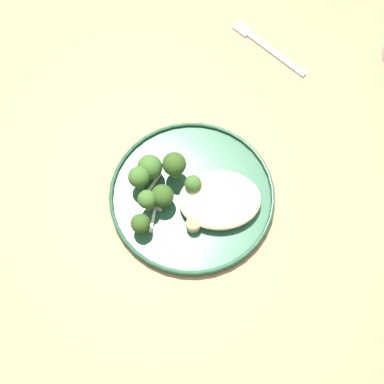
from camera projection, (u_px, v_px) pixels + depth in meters
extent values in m
plane|color=#47423D|center=(202.00, 278.00, 1.52)|extent=(6.00, 6.00, 0.00)
cube|color=#9E754C|center=(210.00, 185.00, 0.86)|extent=(1.40, 1.00, 0.04)
cylinder|color=#235133|center=(192.00, 195.00, 0.83)|extent=(0.29, 0.29, 0.01)
torus|color=#204B2E|center=(192.00, 194.00, 0.82)|extent=(0.29, 0.29, 0.01)
ellipsoid|color=beige|center=(220.00, 200.00, 0.80)|extent=(0.14, 0.11, 0.03)
cylinder|color=#DBB77A|center=(221.00, 202.00, 0.80)|extent=(0.03, 0.03, 0.01)
cylinder|color=#8E774F|center=(222.00, 200.00, 0.80)|extent=(0.02, 0.02, 0.00)
cylinder|color=#DBB77A|center=(208.00, 215.00, 0.79)|extent=(0.03, 0.03, 0.01)
cylinder|color=#8E774F|center=(208.00, 214.00, 0.79)|extent=(0.03, 0.03, 0.00)
cylinder|color=beige|center=(196.00, 183.00, 0.82)|extent=(0.03, 0.03, 0.01)
cylinder|color=#988766|center=(196.00, 181.00, 0.81)|extent=(0.03, 0.03, 0.00)
cylinder|color=#DBB77A|center=(193.00, 225.00, 0.79)|extent=(0.02, 0.02, 0.02)
cylinder|color=#8E774F|center=(193.00, 223.00, 0.78)|extent=(0.02, 0.02, 0.00)
cylinder|color=#E5C689|center=(208.00, 195.00, 0.81)|extent=(0.03, 0.03, 0.01)
cylinder|color=#958159|center=(208.00, 193.00, 0.81)|extent=(0.03, 0.03, 0.00)
cylinder|color=#DBB77A|center=(189.00, 199.00, 0.81)|extent=(0.03, 0.03, 0.01)
cylinder|color=#8E774F|center=(189.00, 197.00, 0.80)|extent=(0.02, 0.02, 0.00)
cylinder|color=#7A994C|center=(163.00, 201.00, 0.81)|extent=(0.02, 0.02, 0.02)
sphere|color=#2D4C19|center=(162.00, 196.00, 0.79)|extent=(0.04, 0.04, 0.04)
cylinder|color=#89A356|center=(193.00, 189.00, 0.81)|extent=(0.02, 0.02, 0.02)
sphere|color=#386023|center=(193.00, 184.00, 0.79)|extent=(0.03, 0.03, 0.03)
cylinder|color=#7A994C|center=(175.00, 172.00, 0.82)|extent=(0.02, 0.02, 0.03)
sphere|color=#2D4C19|center=(174.00, 164.00, 0.80)|extent=(0.04, 0.04, 0.04)
cylinder|color=#7A994C|center=(151.00, 174.00, 0.83)|extent=(0.02, 0.02, 0.02)
sphere|color=#386023|center=(150.00, 167.00, 0.81)|extent=(0.04, 0.04, 0.04)
cylinder|color=#7A994C|center=(148.00, 205.00, 0.80)|extent=(0.02, 0.02, 0.03)
sphere|color=#386023|center=(147.00, 199.00, 0.78)|extent=(0.03, 0.03, 0.03)
cylinder|color=#89A356|center=(142.00, 227.00, 0.79)|extent=(0.02, 0.02, 0.02)
sphere|color=#2D4C19|center=(140.00, 223.00, 0.77)|extent=(0.03, 0.03, 0.03)
cylinder|color=#7A994C|center=(140.00, 183.00, 0.82)|extent=(0.01, 0.01, 0.02)
sphere|color=#386023|center=(139.00, 177.00, 0.79)|extent=(0.04, 0.04, 0.04)
cube|color=silver|center=(152.00, 185.00, 0.82)|extent=(0.03, 0.05, 0.00)
cube|color=silver|center=(153.00, 221.00, 0.80)|extent=(0.01, 0.04, 0.00)
cube|color=silver|center=(151.00, 206.00, 0.81)|extent=(0.04, 0.02, 0.00)
cube|color=silver|center=(276.00, 54.00, 0.96)|extent=(0.11, 0.12, 0.00)
cube|color=silver|center=(243.00, 29.00, 0.98)|extent=(0.04, 0.04, 0.00)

